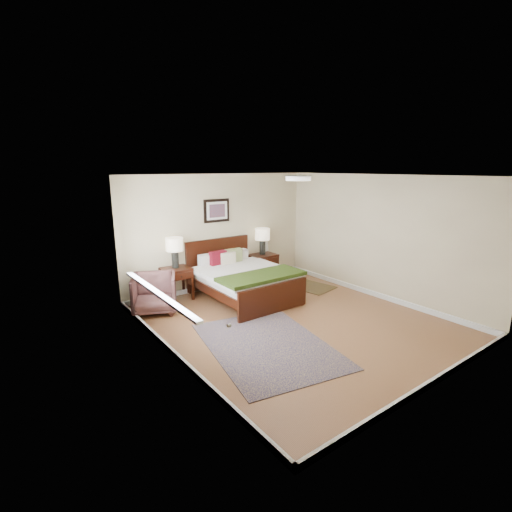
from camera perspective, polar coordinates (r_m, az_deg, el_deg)
name	(u,v)px	position (r m, az deg, el deg)	size (l,w,h in m)	color
floor	(295,321)	(6.64, 5.96, -9.95)	(5.00, 5.00, 0.00)	brown
back_wall	(220,232)	(8.23, -5.58, 3.76)	(4.50, 0.04, 2.50)	beige
front_wall	(444,291)	(4.78, 26.91, -4.84)	(4.50, 0.04, 2.50)	beige
left_wall	(171,274)	(5.05, -13.01, -2.75)	(0.04, 5.00, 2.50)	beige
right_wall	(379,237)	(7.91, 18.39, 2.75)	(0.04, 5.00, 2.50)	beige
ceiling	(298,176)	(6.09, 6.55, 12.16)	(4.50, 5.00, 0.02)	white
window	(154,255)	(5.67, -15.41, 0.20)	(0.11, 2.72, 1.32)	silver
door	(247,332)	(3.67, -1.38, -11.68)	(0.06, 1.00, 2.18)	silver
ceil_fixture	(298,178)	(6.09, 6.54, 11.84)	(0.44, 0.44, 0.08)	white
bed	(242,275)	(7.53, -2.10, -2.92)	(1.68, 2.03, 1.09)	black
wall_art	(217,211)	(8.09, -6.06, 6.95)	(0.62, 0.05, 0.50)	black
nightstand_left	(176,274)	(7.64, -12.14, -2.74)	(0.56, 0.50, 0.66)	black
nightstand_right	(263,264)	(8.76, 1.05, -1.30)	(0.64, 0.48, 0.64)	black
lamp_left	(175,247)	(7.52, -12.42, 1.36)	(0.34, 0.34, 0.61)	black
lamp_right	(262,236)	(8.63, 1.01, 3.03)	(0.34, 0.34, 0.61)	black
armchair	(154,293)	(7.15, -15.36, -5.55)	(0.77, 0.79, 0.72)	brown
rug_persian	(267,345)	(5.79, 1.75, -13.52)	(1.68, 2.38, 0.01)	#0C0B38
rug_navy	(308,286)	(8.54, 7.93, -4.55)	(0.75, 1.13, 0.01)	black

